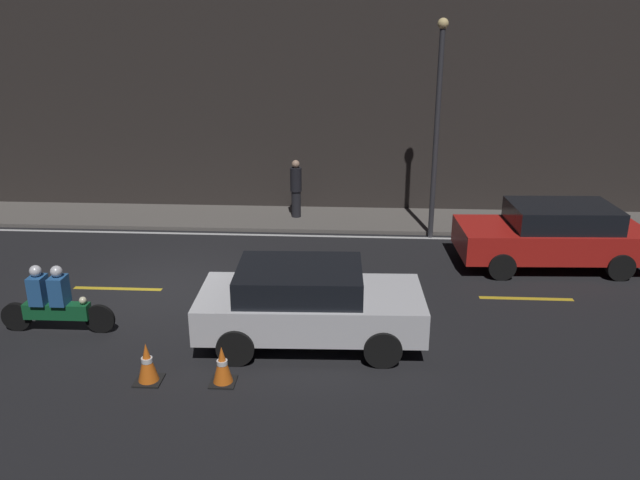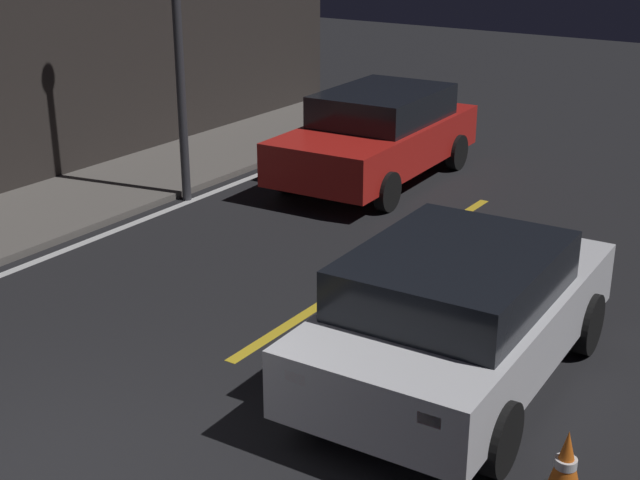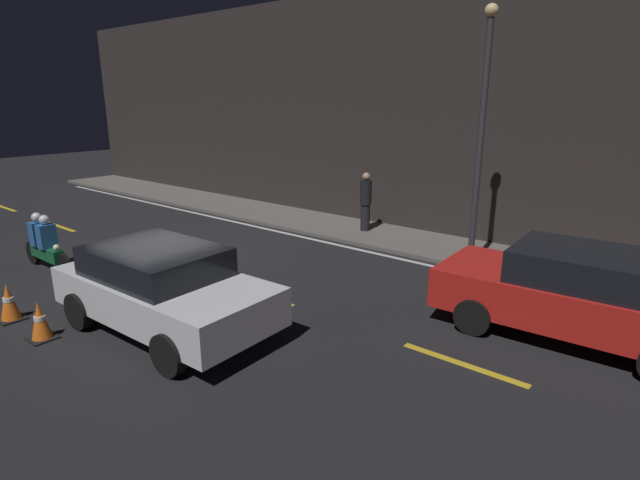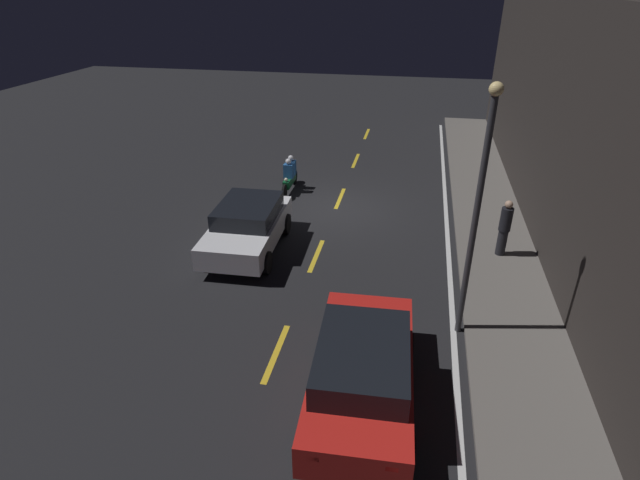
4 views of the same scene
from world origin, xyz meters
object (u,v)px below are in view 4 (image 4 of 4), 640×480
Objects in this scene: taxi_red at (362,370)px; sedan_white at (248,225)px; pedestrian at (505,227)px; street_lamp at (477,206)px; traffic_cone_mid at (217,217)px; motorcycle at (290,175)px; traffic_cone_near at (229,202)px.

sedan_white is at bearing 34.17° from taxi_red.
street_lamp is (3.87, -1.38, 2.24)m from pedestrian.
traffic_cone_mid is at bearing -92.17° from pedestrian.
traffic_cone_mid is at bearing -24.75° from motorcycle.
traffic_cone_mid is 0.39× the size of pedestrian.
sedan_white is at bearing -115.35° from street_lamp.
traffic_cone_near is at bearing -125.13° from street_lamp.
taxi_red is at bearing 35.29° from traffic_cone_near.
pedestrian reaches higher than traffic_cone_mid.
taxi_red reaches higher than sedan_white.
pedestrian is 0.30× the size of street_lamp.
street_lamp is (2.92, 6.17, 2.45)m from sedan_white.
street_lamp is at bearing -39.05° from taxi_red.
taxi_red is at bearing 21.04° from motorcycle.
pedestrian is (-0.95, 7.56, 0.20)m from sedan_white.
street_lamp is at bearing 61.37° from traffic_cone_mid.
pedestrian is at bearing 95.21° from sedan_white.
pedestrian is (1.58, 9.13, 0.65)m from traffic_cone_near.
pedestrian is at bearing -29.75° from taxi_red.
taxi_red is 8.99m from traffic_cone_mid.
pedestrian is (0.34, 9.11, 0.66)m from traffic_cone_mid.
taxi_red is 0.78× the size of street_lamp.
sedan_white reaches higher than traffic_cone_mid.
traffic_cone_near is 0.12× the size of street_lamp.
traffic_cone_mid is (-6.90, -5.73, -0.49)m from taxi_red.
motorcycle is 2.88m from traffic_cone_near.
sedan_white is 2.07m from traffic_cone_mid.
street_lamp is at bearing -19.67° from pedestrian.
taxi_red is 11.26m from motorcycle.
street_lamp is (-2.69, 1.99, 2.42)m from taxi_red.
traffic_cone_near is at bearing -178.69° from traffic_cone_mid.
traffic_cone_mid is 9.14m from pedestrian.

